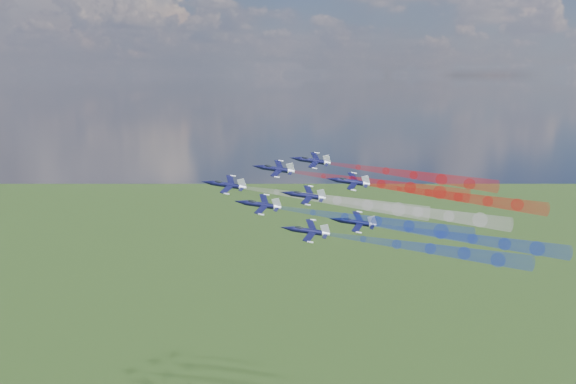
{
  "coord_description": "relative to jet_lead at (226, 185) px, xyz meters",
  "views": [
    {
      "loc": [
        -36.51,
        -154.93,
        163.31
      ],
      "look_at": [
        -7.24,
        4.08,
        134.45
      ],
      "focal_mm": 40.82,
      "sensor_mm": 36.0,
      "label": 1
    }
  ],
  "objects": [
    {
      "name": "trail_center_third",
      "position": [
        46.26,
        -12.43,
        -6.04
      ],
      "size": [
        45.4,
        16.16,
        11.0
      ],
      "primitive_type": null,
      "rotation": [
        0.14,
        -0.36,
        1.27
      ],
      "color": "silver"
    },
    {
      "name": "trail_rear_left",
      "position": [
        56.56,
        -21.57,
        -11.23
      ],
      "size": [
        45.4,
        16.16,
        11.0
      ],
      "primitive_type": null,
      "rotation": [
        0.14,
        -0.36,
        1.27
      ],
      "color": "#1730C4"
    },
    {
      "name": "jet_lead",
      "position": [
        0.0,
        0.0,
        0.0
      ],
      "size": [
        13.91,
        12.39,
        7.73
      ],
      "primitive_type": null,
      "rotation": [
        0.14,
        -0.36,
        1.27
      ],
      "color": "black"
    },
    {
      "name": "trail_outer_left",
      "position": [
        43.78,
        -26.84,
        -11.59
      ],
      "size": [
        45.4,
        16.16,
        11.0
      ],
      "primitive_type": null,
      "rotation": [
        0.14,
        -0.36,
        1.27
      ],
      "color": "#1730C4"
    },
    {
      "name": "jet_rear_left",
      "position": [
        29.49,
        -14.71,
        -7.55
      ],
      "size": [
        13.91,
        12.39,
        7.73
      ],
      "primitive_type": null,
      "rotation": [
        0.14,
        -0.36,
        1.27
      ],
      "color": "black"
    },
    {
      "name": "jet_outer_left",
      "position": [
        16.71,
        -19.98,
        -7.91
      ],
      "size": [
        13.91,
        12.39,
        7.73
      ],
      "primitive_type": null,
      "rotation": [
        0.14,
        -0.36,
        1.27
      ],
      "color": "black"
    },
    {
      "name": "trail_inner_right",
      "position": [
        40.74,
        -0.21,
        -0.93
      ],
      "size": [
        45.4,
        16.16,
        11.0
      ],
      "primitive_type": null,
      "rotation": [
        0.14,
        -0.36,
        1.27
      ],
      "color": "red"
    },
    {
      "name": "jet_rear_right",
      "position": [
        32.36,
        0.21,
        -0.17
      ],
      "size": [
        13.91,
        12.39,
        7.73
      ],
      "primitive_type": null,
      "rotation": [
        0.14,
        -0.36,
        1.27
      ],
      "color": "black"
    },
    {
      "name": "jet_center_third",
      "position": [
        19.19,
        -5.57,
        -2.36
      ],
      "size": [
        13.91,
        12.39,
        7.73
      ],
      "primitive_type": null,
      "rotation": [
        0.14,
        -0.36,
        1.27
      ],
      "color": "black"
    },
    {
      "name": "trail_inner_left",
      "position": [
        34.26,
        -16.76,
        -7.08
      ],
      "size": [
        45.4,
        16.16,
        11.0
      ],
      "primitive_type": null,
      "rotation": [
        0.14,
        -0.36,
        1.27
      ],
      "color": "#1730C4"
    },
    {
      "name": "trail_rear_right",
      "position": [
        59.43,
        -6.65,
        -3.85
      ],
      "size": [
        45.4,
        16.16,
        11.0
      ],
      "primitive_type": null,
      "rotation": [
        0.14,
        -0.36,
        1.27
      ],
      "color": "red"
    },
    {
      "name": "jet_inner_left",
      "position": [
        7.18,
        -9.9,
        -3.4
      ],
      "size": [
        13.91,
        12.39,
        7.73
      ],
      "primitive_type": null,
      "rotation": [
        0.14,
        -0.36,
        1.27
      ],
      "color": "black"
    },
    {
      "name": "trail_lead",
      "position": [
        27.07,
        -6.86,
        -3.68
      ],
      "size": [
        45.4,
        16.16,
        11.0
      ],
      "primitive_type": null,
      "rotation": [
        0.14,
        -0.36,
        1.27
      ],
      "color": "silver"
    },
    {
      "name": "trail_outer_right",
      "position": [
        52.06,
        5.94,
        0.22
      ],
      "size": [
        45.4,
        16.16,
        11.0
      ],
      "primitive_type": null,
      "rotation": [
        0.14,
        -0.36,
        1.27
      ],
      "color": "red"
    },
    {
      "name": "jet_outer_right",
      "position": [
        24.98,
        12.8,
        3.91
      ],
      "size": [
        13.91,
        12.39,
        7.73
      ],
      "primitive_type": null,
      "rotation": [
        0.14,
        -0.36,
        1.27
      ],
      "color": "black"
    },
    {
      "name": "jet_inner_right",
      "position": [
        13.67,
        6.65,
        2.75
      ],
      "size": [
        13.91,
        12.39,
        7.73
      ],
      "primitive_type": null,
      "rotation": [
        0.14,
        -0.36,
        1.27
      ],
      "color": "black"
    }
  ]
}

